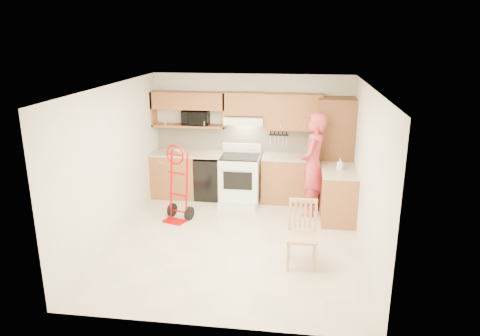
% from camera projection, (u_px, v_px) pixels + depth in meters
% --- Properties ---
extents(floor, '(4.00, 4.50, 0.02)m').
position_uv_depth(floor, '(236.00, 241.00, 7.35)').
color(floor, beige).
rests_on(floor, ground).
extents(ceiling, '(4.00, 4.50, 0.02)m').
position_uv_depth(ceiling, '(235.00, 86.00, 6.62)').
color(ceiling, white).
rests_on(ceiling, ground).
extents(wall_back, '(4.00, 0.02, 2.50)m').
position_uv_depth(wall_back, '(252.00, 136.00, 9.13)').
color(wall_back, white).
rests_on(wall_back, ground).
extents(wall_front, '(4.00, 0.02, 2.50)m').
position_uv_depth(wall_front, '(206.00, 228.00, 4.84)').
color(wall_front, white).
rests_on(wall_front, ground).
extents(wall_left, '(0.02, 4.50, 2.50)m').
position_uv_depth(wall_left, '(113.00, 163.00, 7.24)').
color(wall_left, white).
rests_on(wall_left, ground).
extents(wall_right, '(0.02, 4.50, 2.50)m').
position_uv_depth(wall_right, '(368.00, 173.00, 6.73)').
color(wall_right, white).
rests_on(wall_right, ground).
extents(backsplash, '(3.92, 0.03, 0.55)m').
position_uv_depth(backsplash, '(251.00, 139.00, 9.12)').
color(backsplash, beige).
rests_on(backsplash, wall_back).
extents(lower_cab_left, '(0.90, 0.60, 0.90)m').
position_uv_depth(lower_cab_left, '(175.00, 175.00, 9.27)').
color(lower_cab_left, '#AE6533').
rests_on(lower_cab_left, ground).
extents(dishwasher, '(0.60, 0.60, 0.85)m').
position_uv_depth(dishwasher, '(211.00, 178.00, 9.18)').
color(dishwasher, black).
rests_on(dishwasher, ground).
extents(lower_cab_right, '(1.14, 0.60, 0.90)m').
position_uv_depth(lower_cab_right, '(291.00, 180.00, 8.96)').
color(lower_cab_right, '#AE6533').
rests_on(lower_cab_right, ground).
extents(countertop_left, '(1.50, 0.63, 0.04)m').
position_uv_depth(countertop_left, '(189.00, 154.00, 9.09)').
color(countertop_left, tan).
rests_on(countertop_left, lower_cab_left).
extents(countertop_right, '(1.14, 0.63, 0.04)m').
position_uv_depth(countertop_right, '(292.00, 157.00, 8.82)').
color(countertop_right, tan).
rests_on(countertop_right, lower_cab_right).
extents(cab_return_right, '(0.60, 1.00, 0.90)m').
position_uv_depth(cab_return_right, '(338.00, 196.00, 8.09)').
color(cab_return_right, '#AE6533').
rests_on(cab_return_right, ground).
extents(countertop_return, '(0.63, 1.00, 0.04)m').
position_uv_depth(countertop_return, '(340.00, 171.00, 7.95)').
color(countertop_return, tan).
rests_on(countertop_return, cab_return_right).
extents(pantry_tall, '(0.70, 0.60, 2.10)m').
position_uv_depth(pantry_tall, '(334.00, 152.00, 8.68)').
color(pantry_tall, brown).
rests_on(pantry_tall, ground).
extents(upper_cab_left, '(1.50, 0.33, 0.34)m').
position_uv_depth(upper_cab_left, '(188.00, 100.00, 8.91)').
color(upper_cab_left, '#AE6533').
rests_on(upper_cab_left, wall_back).
extents(upper_shelf_mw, '(1.50, 0.33, 0.04)m').
position_uv_depth(upper_shelf_mw, '(189.00, 126.00, 9.06)').
color(upper_shelf_mw, '#AE6533').
rests_on(upper_shelf_mw, wall_back).
extents(upper_cab_center, '(0.76, 0.33, 0.44)m').
position_uv_depth(upper_cab_center, '(245.00, 104.00, 8.78)').
color(upper_cab_center, '#AE6533').
rests_on(upper_cab_center, wall_back).
extents(upper_cab_right, '(1.14, 0.33, 0.70)m').
position_uv_depth(upper_cab_right, '(293.00, 112.00, 8.70)').
color(upper_cab_right, '#AE6533').
rests_on(upper_cab_right, wall_back).
extents(range_hood, '(0.76, 0.46, 0.14)m').
position_uv_depth(range_hood, '(244.00, 120.00, 8.81)').
color(range_hood, white).
rests_on(range_hood, wall_back).
extents(knife_strip, '(0.40, 0.05, 0.29)m').
position_uv_depth(knife_strip, '(278.00, 138.00, 9.01)').
color(knife_strip, black).
rests_on(knife_strip, backsplash).
extents(microwave, '(0.53, 0.36, 0.29)m').
position_uv_depth(microwave, '(196.00, 118.00, 8.99)').
color(microwave, black).
rests_on(microwave, upper_shelf_mw).
extents(range, '(0.77, 1.02, 1.14)m').
position_uv_depth(range, '(240.00, 176.00, 8.81)').
color(range, white).
rests_on(range, ground).
extents(person, '(0.62, 0.79, 1.92)m').
position_uv_depth(person, '(313.00, 165.00, 8.19)').
color(person, '#CA3548').
rests_on(person, ground).
extents(hand_truck, '(0.62, 0.60, 1.28)m').
position_uv_depth(hand_truck, '(176.00, 187.00, 7.98)').
color(hand_truck, '#B40405').
rests_on(hand_truck, ground).
extents(dining_chair, '(0.43, 0.47, 0.97)m').
position_uv_depth(dining_chair, '(302.00, 235.00, 6.45)').
color(dining_chair, tan).
rests_on(dining_chair, ground).
extents(soap_bottle, '(0.12, 0.13, 0.21)m').
position_uv_depth(soap_bottle, '(340.00, 164.00, 7.93)').
color(soap_bottle, white).
rests_on(soap_bottle, countertop_return).
extents(bowl, '(0.24, 0.24, 0.05)m').
position_uv_depth(bowl, '(179.00, 151.00, 9.10)').
color(bowl, white).
rests_on(bowl, countertop_left).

